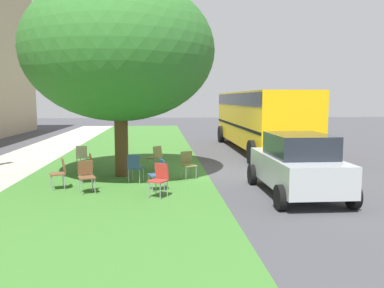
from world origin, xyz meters
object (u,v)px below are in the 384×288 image
(street_tree, at_px, (120,51))
(chair_4, at_px, (86,174))
(school_bus, at_px, (259,115))
(parked_car, at_px, (297,164))
(chair_0, at_px, (156,156))
(chair_1, at_px, (60,171))
(chair_2, at_px, (188,163))
(chair_7, at_px, (159,172))
(chair_3, at_px, (135,166))
(chair_8, at_px, (83,155))
(chair_5, at_px, (88,166))
(chair_6, at_px, (159,177))

(street_tree, xyz_separation_m, chair_4, (-2.31, 0.74, -3.57))
(chair_4, bearing_deg, school_bus, -39.70)
(parked_car, bearing_deg, chair_4, 82.63)
(chair_0, bearing_deg, street_tree, 132.40)
(chair_1, height_order, chair_2, same)
(chair_7, distance_m, school_bus, 9.56)
(street_tree, bearing_deg, chair_3, -155.74)
(chair_1, relative_size, chair_3, 1.00)
(street_tree, bearing_deg, chair_4, 162.31)
(chair_1, height_order, chair_8, same)
(chair_5, bearing_deg, chair_1, 142.20)
(chair_1, xyz_separation_m, school_bus, (7.73, -7.70, 1.24))
(street_tree, relative_size, school_bus, 0.61)
(street_tree, height_order, chair_3, street_tree)
(chair_0, distance_m, chair_1, 3.86)
(chair_2, height_order, chair_3, same)
(chair_5, xyz_separation_m, school_bus, (6.91, -7.06, 1.24))
(chair_4, distance_m, school_bus, 10.82)
(chair_2, relative_size, school_bus, 0.08)
(chair_5, bearing_deg, chair_6, -131.98)
(street_tree, xyz_separation_m, parked_car, (-3.04, -4.89, -3.25))
(street_tree, distance_m, chair_1, 4.28)
(chair_0, height_order, chair_5, same)
(chair_6, xyz_separation_m, school_bus, (8.88, -4.87, 1.24))
(chair_7, height_order, school_bus, school_bus)
(chair_1, relative_size, chair_2, 1.00)
(chair_3, height_order, chair_4, same)
(chair_2, relative_size, chair_8, 1.00)
(chair_0, bearing_deg, chair_7, -177.63)
(chair_2, relative_size, chair_7, 1.00)
(parked_car, bearing_deg, chair_1, 78.88)
(chair_1, relative_size, parked_car, 0.24)
(chair_2, bearing_deg, chair_8, 62.23)
(chair_1, distance_m, chair_5, 1.03)
(chair_2, distance_m, school_bus, 7.76)
(chair_4, xyz_separation_m, school_bus, (8.27, -6.86, 1.24))
(chair_2, height_order, parked_car, parked_car)
(chair_2, xyz_separation_m, school_bus, (6.55, -3.97, 1.24))
(chair_0, bearing_deg, chair_1, 136.08)
(street_tree, distance_m, chair_6, 4.78)
(chair_3, xyz_separation_m, chair_7, (-1.04, -0.73, 0.00))
(chair_2, relative_size, parked_car, 0.24)
(chair_6, bearing_deg, chair_8, 33.12)
(chair_1, distance_m, chair_7, 2.84)
(chair_5, relative_size, chair_8, 1.00)
(chair_2, xyz_separation_m, chair_4, (-1.71, 2.89, 0.00))
(chair_4, height_order, school_bus, school_bus)
(chair_0, xyz_separation_m, chair_2, (-1.61, -1.05, 0.00))
(chair_8, bearing_deg, school_bus, -58.92)
(chair_5, bearing_deg, chair_3, -96.58)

